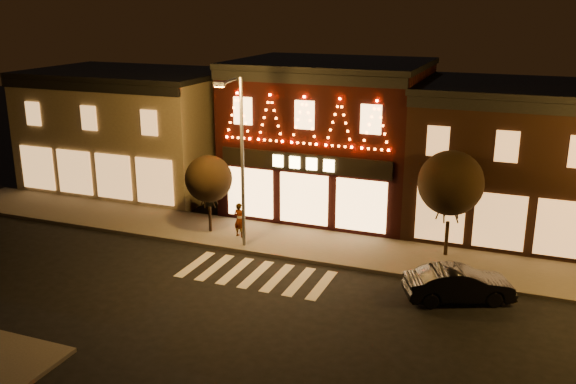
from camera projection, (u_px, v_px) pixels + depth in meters
The scene contains 10 objects.
ground at pixel (212, 315), 23.81m from camera, with size 120.00×120.00×0.00m, color black.
sidewalk_far at pixel (329, 247), 30.21m from camera, with size 44.00×4.00×0.15m, color #47423D.
building_left at pixel (132, 129), 39.81m from camera, with size 12.20×8.28×7.30m.
building_pulp at pixel (329, 136), 35.07m from camera, with size 10.20×8.34×8.30m.
building_right_a at pixel (509, 158), 31.85m from camera, with size 9.20×8.28×7.50m.
streetlamp_mid at pixel (239, 151), 28.74m from camera, with size 0.59×1.83×7.97m.
tree_left at pixel (209, 179), 31.35m from camera, with size 2.35×2.35×3.93m.
tree_right at pixel (451, 183), 28.16m from camera, with size 2.92×2.92×4.89m.
dark_sedan at pixel (459, 284), 24.78m from camera, with size 1.47×4.21×1.39m, color black.
pedestrian at pixel (239, 220), 31.16m from camera, with size 0.63×0.41×1.73m, color gray.
Camera 1 is at (10.55, -18.92, 11.28)m, focal length 39.53 mm.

